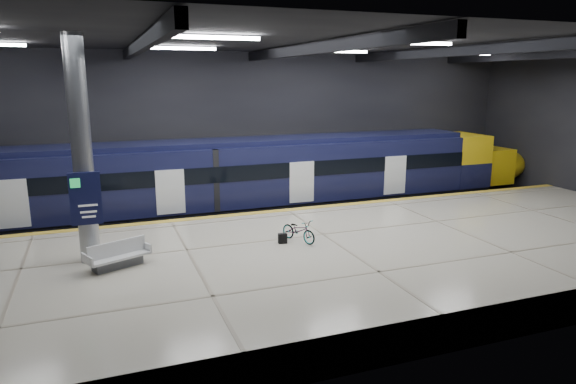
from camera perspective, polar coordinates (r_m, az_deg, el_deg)
ground at (r=20.20m, az=2.71°, el=-6.88°), size 30.00×30.00×0.00m
room_shell at (r=19.07m, az=2.88°, el=9.55°), size 30.10×16.10×8.05m
platform at (r=17.88m, az=5.91°, el=-7.69°), size 30.00×11.00×1.10m
safety_strip at (r=22.32m, az=-0.04°, el=-2.00°), size 30.00×0.40×0.01m
rails at (r=25.09m, az=-2.24°, el=-2.79°), size 30.00×1.52×0.16m
train at (r=24.63m, az=-2.29°, el=1.65°), size 29.40×2.84×3.79m
bench at (r=16.48m, az=-18.41°, el=-6.97°), size 2.03×1.44×0.83m
bicycle at (r=18.01m, az=1.20°, el=-4.28°), size 1.12×1.61×0.80m
pannier_bag at (r=17.87m, az=-0.60°, el=-5.17°), size 0.32×0.22×0.35m
info_column at (r=16.62m, az=-21.90°, el=3.85°), size 0.90×0.78×6.90m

